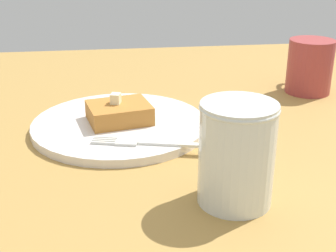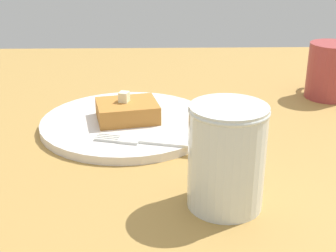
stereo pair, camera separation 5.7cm
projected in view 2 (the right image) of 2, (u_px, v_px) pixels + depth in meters
The scene contains 7 objects.
table_surface at pixel (167, 135), 68.43cm from camera, with size 103.24×103.24×1.89cm, color #A67E3E.
plate at pixel (128, 122), 68.59cm from camera, with size 25.26×25.26×1.18cm.
toast_slice_center at pixel (127, 111), 67.89cm from camera, with size 7.02×8.61×2.62cm, color #B3712E.
butter_pat_primary at pixel (124, 97), 67.40cm from camera, with size 1.46×1.32×1.46cm, color #F7F0C4.
fork at pixel (147, 142), 60.65cm from camera, with size 5.37×15.85×0.36cm.
syrup_jar at pixel (226, 162), 47.41cm from camera, with size 8.03×8.03×11.00cm.
coffee_mug at pixel (330, 70), 79.56cm from camera, with size 10.87×7.84×9.42cm.
Camera 2 is at (-62.69, 1.39, 28.38)cm, focal length 50.00 mm.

